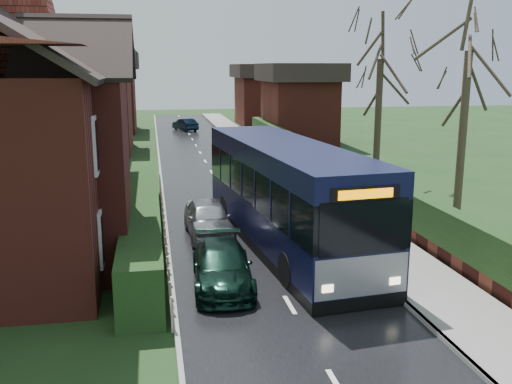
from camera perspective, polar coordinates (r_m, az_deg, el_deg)
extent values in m
plane|color=#253E1A|center=(17.39, 1.81, -8.67)|extent=(140.00, 140.00, 0.00)
cube|color=black|center=(26.82, -2.69, -1.05)|extent=(6.00, 100.00, 0.02)
cube|color=slate|center=(27.68, 6.06, -0.55)|extent=(2.50, 100.00, 0.14)
cube|color=gray|center=(27.37, 3.65, -0.65)|extent=(0.12, 100.00, 0.14)
cube|color=gray|center=(26.59, -9.21, -1.23)|extent=(0.12, 100.00, 0.10)
cube|color=black|center=(21.56, -11.22, -2.47)|extent=(1.20, 16.00, 1.60)
cube|color=maroon|center=(28.10, 9.11, 0.04)|extent=(0.30, 50.00, 0.60)
cube|color=black|center=(27.92, 9.17, 1.84)|extent=(0.60, 50.00, 1.20)
cube|color=maroon|center=(18.26, -16.64, 1.63)|extent=(2.50, 4.00, 6.00)
cube|color=silver|center=(16.59, -15.16, -4.33)|extent=(0.08, 1.20, 1.60)
cube|color=black|center=(16.59, -15.05, -4.32)|extent=(0.03, 0.95, 1.35)
cube|color=silver|center=(16.06, -15.68, 4.60)|extent=(0.08, 1.20, 1.60)
cube|color=black|center=(16.05, -15.58, 4.60)|extent=(0.03, 0.95, 1.35)
cube|color=silver|center=(20.45, -14.29, -1.13)|extent=(0.08, 1.20, 1.60)
cube|color=black|center=(20.45, -14.21, -1.13)|extent=(0.03, 0.95, 1.35)
cube|color=silver|center=(20.02, -14.69, 6.13)|extent=(0.08, 1.20, 1.60)
cube|color=black|center=(20.01, -14.60, 6.13)|extent=(0.03, 0.95, 1.35)
cube|color=silver|center=(24.35, -13.70, 1.05)|extent=(0.08, 1.20, 1.60)
cube|color=black|center=(24.35, -13.63, 1.05)|extent=(0.03, 0.95, 1.35)
cube|color=silver|center=(23.99, -14.02, 7.15)|extent=(0.08, 1.20, 1.60)
cube|color=black|center=(23.99, -13.95, 7.15)|extent=(0.03, 0.95, 1.35)
cube|color=silver|center=(26.80, -13.42, 2.09)|extent=(0.08, 1.20, 1.60)
cube|color=black|center=(26.80, -13.35, 2.09)|extent=(0.03, 0.95, 1.35)
cube|color=silver|center=(26.48, -13.70, 7.63)|extent=(0.08, 1.20, 1.60)
cube|color=black|center=(26.47, -13.64, 7.63)|extent=(0.03, 0.95, 1.35)
cube|color=black|center=(20.32, 2.94, -2.57)|extent=(3.96, 12.22, 1.24)
cube|color=black|center=(20.03, 2.98, 0.96)|extent=(3.98, 12.22, 1.31)
cube|color=black|center=(19.85, 3.02, 3.83)|extent=(3.96, 12.22, 0.72)
cube|color=black|center=(20.54, 2.92, -4.76)|extent=(3.96, 12.22, 0.38)
cube|color=gray|center=(15.10, 10.46, -8.24)|extent=(2.62, 0.39, 1.09)
cube|color=black|center=(14.67, 10.72, -3.49)|extent=(2.45, 0.33, 1.42)
cube|color=black|center=(14.46, 10.86, -0.16)|extent=(1.91, 0.28, 0.38)
cube|color=#FF8C00|center=(14.43, 10.93, -0.20)|extent=(1.50, 0.20, 0.24)
cube|color=black|center=(15.37, 10.37, -10.84)|extent=(2.67, 0.42, 0.33)
cube|color=#FFF2CC|center=(14.75, 7.17, -9.56)|extent=(0.31, 0.08, 0.20)
cube|color=#FFF2CC|center=(15.57, 13.71, -8.62)|extent=(0.31, 0.08, 0.20)
cylinder|color=black|center=(16.62, 3.27, -7.78)|extent=(0.41, 1.07, 1.05)
cylinder|color=black|center=(17.56, 10.93, -6.87)|extent=(0.41, 1.07, 1.05)
cylinder|color=black|center=(23.68, -2.96, -1.60)|extent=(0.41, 1.07, 1.05)
cylinder|color=black|center=(24.34, 2.70, -1.20)|extent=(0.41, 1.07, 1.05)
imported|color=#AEAEB2|center=(21.47, -4.80, -2.65)|extent=(1.76, 4.09, 1.37)
imported|color=black|center=(16.69, -3.41, -7.42)|extent=(1.90, 4.21, 1.20)
imported|color=black|center=(57.47, -7.11, 6.71)|extent=(2.52, 3.88, 1.21)
cylinder|color=slate|center=(22.34, 9.38, -0.29)|extent=(0.08, 0.08, 2.81)
cube|color=silver|center=(22.11, 9.49, 2.76)|extent=(0.21, 0.41, 0.32)
cube|color=silver|center=(22.18, 9.46, 1.74)|extent=(0.18, 0.37, 0.28)
cylinder|color=#3C3123|center=(24.81, 19.93, 5.16)|extent=(0.33, 0.33, 6.87)
cylinder|color=#33291E|center=(30.85, 12.08, 6.71)|extent=(0.36, 0.36, 6.64)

